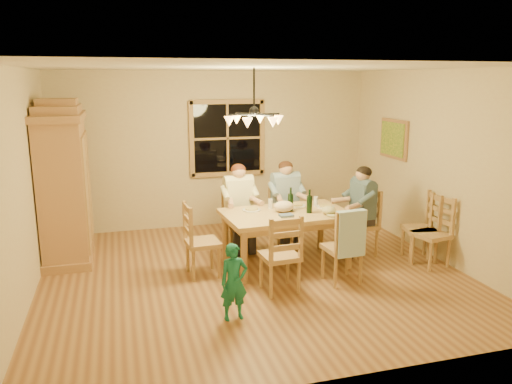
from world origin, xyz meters
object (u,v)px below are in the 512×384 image
object	(u,v)px
chair_spare_front	(430,245)
chair_spare_back	(419,239)
dining_table	(286,219)
chair_near_right	(342,259)
adult_slate_man	(362,200)
adult_plaid_man	(286,192)
child	(234,282)
chair_far_left	(239,231)
chair_end_right	(360,235)
armoire	(65,187)
adult_woman	(239,196)
chandelier	(254,119)
chair_end_left	(203,253)
wine_bottle_b	(309,201)
chair_near_left	(280,268)
chair_far_right	(285,226)
wine_bottle_a	(291,199)

from	to	relation	value
chair_spare_front	chair_spare_back	bearing A→B (deg)	-11.26
dining_table	chair_near_right	size ratio (longest dim) A/B	1.81
chair_spare_back	adult_slate_man	bearing A→B (deg)	69.21
adult_plaid_man	child	xyz separation A→B (m)	(-1.36, -2.24, -0.41)
chair_far_left	chair_end_right	bearing A→B (deg)	153.43
armoire	adult_plaid_man	bearing A→B (deg)	-5.39
adult_woman	adult_slate_man	world-z (taller)	same
chair_end_right	adult_plaid_man	world-z (taller)	adult_plaid_man
armoire	chair_spare_back	world-z (taller)	armoire
chandelier	adult_plaid_man	xyz separation A→B (m)	(0.81, 1.09, -1.24)
chandelier	chair_end_left	bearing A→B (deg)	165.64
chair_end_left	chair_spare_back	distance (m)	3.12
chair_end_right	armoire	bearing A→B (deg)	71.70
chair_near_right	chair_end_right	distance (m)	1.12
adult_slate_man	wine_bottle_b	bearing A→B (deg)	98.51
chair_end_right	chair_far_left	bearing A→B (deg)	63.43
adult_slate_man	adult_plaid_man	bearing A→B (deg)	46.64
chair_spare_back	chair_spare_front	bearing A→B (deg)	-170.36
chair_end_left	chair_spare_back	world-z (taller)	same
armoire	chair_far_left	bearing A→B (deg)	-8.27
dining_table	adult_plaid_man	size ratio (longest dim) A/B	2.05
armoire	chair_near_right	world-z (taller)	armoire
chair_near_right	chair_spare_front	bearing A→B (deg)	3.31
chair_near_left	wine_bottle_b	xyz separation A→B (m)	(0.66, 0.73, 0.62)
chair_end_left	chair_end_right	distance (m)	2.39
chair_near_right	child	distance (m)	1.69
adult_woman	chair_far_right	bearing A→B (deg)	180.00
child	chair_spare_back	size ratio (longest dim) A/B	0.86
child	adult_slate_man	bearing A→B (deg)	27.25
chair_spare_front	adult_plaid_man	bearing A→B (deg)	37.57
wine_bottle_a	chair_end_right	bearing A→B (deg)	0.79
adult_woman	child	xyz separation A→B (m)	(-0.59, -2.19, -0.41)
chair_far_left	armoire	bearing A→B (deg)	-12.28
adult_woman	chair_spare_front	world-z (taller)	adult_woman
adult_slate_man	wine_bottle_a	distance (m)	1.11
armoire	child	bearing A→B (deg)	-53.66
chair_far_left	chair_near_right	distance (m)	1.84
chair_far_left	chair_end_right	size ratio (longest dim) A/B	1.00
chair_end_left	adult_woman	xyz separation A→B (m)	(0.71, 0.87, 0.54)
child	chair_far_left	bearing A→B (deg)	68.81
adult_plaid_man	chandelier	bearing A→B (deg)	49.27
adult_woman	armoire	bearing A→B (deg)	-12.28
chair_far_left	adult_plaid_man	bearing A→B (deg)	180.00
chair_near_right	chair_spare_front	distance (m)	1.44
dining_table	adult_slate_man	xyz separation A→B (m)	(1.19, 0.08, 0.18)
adult_woman	wine_bottle_b	world-z (taller)	adult_woman
chair_end_left	child	bearing A→B (deg)	0.84
chandelier	chair_spare_back	world-z (taller)	chandelier
armoire	chair_end_right	bearing A→B (deg)	-14.29
wine_bottle_b	chair_end_right	bearing A→B (deg)	12.52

